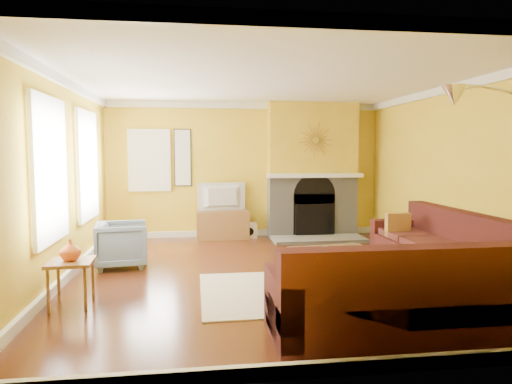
{
  "coord_description": "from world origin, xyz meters",
  "views": [
    {
      "loc": [
        -1.02,
        -6.22,
        1.71
      ],
      "look_at": [
        -0.13,
        0.4,
        1.12
      ],
      "focal_mm": 32.0,
      "sensor_mm": 36.0,
      "label": 1
    }
  ],
  "objects": [
    {
      "name": "floor",
      "position": [
        0.0,
        0.0,
        -0.01
      ],
      "size": [
        5.5,
        6.0,
        0.02
      ],
      "primitive_type": "cube",
      "color": "#602B14",
      "rests_on": "ground"
    },
    {
      "name": "ceiling",
      "position": [
        0.0,
        0.0,
        2.71
      ],
      "size": [
        5.5,
        6.0,
        0.02
      ],
      "primitive_type": "cube",
      "color": "white",
      "rests_on": "ground"
    },
    {
      "name": "wall_back",
      "position": [
        0.0,
        3.01,
        1.35
      ],
      "size": [
        5.5,
        0.02,
        2.7
      ],
      "primitive_type": "cube",
      "color": "gold",
      "rests_on": "ground"
    },
    {
      "name": "wall_front",
      "position": [
        0.0,
        -3.01,
        1.35
      ],
      "size": [
        5.5,
        0.02,
        2.7
      ],
      "primitive_type": "cube",
      "color": "gold",
      "rests_on": "ground"
    },
    {
      "name": "wall_left",
      "position": [
        -2.76,
        0.0,
        1.35
      ],
      "size": [
        0.02,
        6.0,
        2.7
      ],
      "primitive_type": "cube",
      "color": "gold",
      "rests_on": "ground"
    },
    {
      "name": "wall_right",
      "position": [
        2.76,
        0.0,
        1.35
      ],
      "size": [
        0.02,
        6.0,
        2.7
      ],
      "primitive_type": "cube",
      "color": "gold",
      "rests_on": "ground"
    },
    {
      "name": "baseboard",
      "position": [
        0.0,
        0.0,
        0.06
      ],
      "size": [
        5.5,
        6.0,
        0.12
      ],
      "primitive_type": null,
      "color": "white",
      "rests_on": "floor"
    },
    {
      "name": "crown_molding",
      "position": [
        0.0,
        0.0,
        2.64
      ],
      "size": [
        5.5,
        6.0,
        0.12
      ],
      "primitive_type": null,
      "color": "white",
      "rests_on": "ceiling"
    },
    {
      "name": "window_left_near",
      "position": [
        -2.72,
        1.3,
        1.5
      ],
      "size": [
        0.06,
        1.22,
        1.72
      ],
      "primitive_type": "cube",
      "color": "white",
      "rests_on": "wall_left"
    },
    {
      "name": "window_left_far",
      "position": [
        -2.72,
        -0.6,
        1.5
      ],
      "size": [
        0.06,
        1.22,
        1.72
      ],
      "primitive_type": "cube",
      "color": "white",
      "rests_on": "wall_left"
    },
    {
      "name": "window_back",
      "position": [
        -1.9,
        2.96,
        1.55
      ],
      "size": [
        0.82,
        0.06,
        1.22
      ],
      "primitive_type": "cube",
      "color": "white",
      "rests_on": "wall_back"
    },
    {
      "name": "wall_art",
      "position": [
        -1.25,
        2.97,
        1.6
      ],
      "size": [
        0.34,
        0.04,
        1.14
      ],
      "primitive_type": "cube",
      "color": "white",
      "rests_on": "wall_back"
    },
    {
      "name": "fireplace",
      "position": [
        1.35,
        2.8,
        1.35
      ],
      "size": [
        1.8,
        0.4,
        2.7
      ],
      "primitive_type": null,
      "color": "gray",
      "rests_on": "floor"
    },
    {
      "name": "mantel",
      "position": [
        1.35,
        2.56,
        1.25
      ],
      "size": [
        1.92,
        0.22,
        0.08
      ],
      "primitive_type": "cube",
      "color": "white",
      "rests_on": "fireplace"
    },
    {
      "name": "hearth",
      "position": [
        1.35,
        2.25,
        0.03
      ],
      "size": [
        1.8,
        0.7,
        0.06
      ],
      "primitive_type": "cube",
      "color": "gray",
      "rests_on": "floor"
    },
    {
      "name": "sunburst",
      "position": [
        1.35,
        2.57,
        1.95
      ],
      "size": [
        0.7,
        0.04,
        0.7
      ],
      "primitive_type": null,
      "color": "olive",
      "rests_on": "fireplace"
    },
    {
      "name": "rug",
      "position": [
        0.24,
        -0.86,
        0.01
      ],
      "size": [
        2.4,
        1.8,
        0.02
      ],
      "primitive_type": "cube",
      "color": "beige",
      "rests_on": "floor"
    },
    {
      "name": "sectional_sofa",
      "position": [
        1.2,
        -0.89,
        0.45
      ],
      "size": [
        3.09,
        3.62,
        0.9
      ],
      "primitive_type": null,
      "color": "#471916",
      "rests_on": "floor"
    },
    {
      "name": "coffee_table",
      "position": [
        0.82,
        -0.61,
        0.21
      ],
      "size": [
        1.18,
        1.18,
        0.42
      ],
      "primitive_type": null,
      "rotation": [
        0.0,
        0.0,
        0.11
      ],
      "color": "white",
      "rests_on": "floor"
    },
    {
      "name": "media_console",
      "position": [
        -0.48,
        2.72,
        0.28
      ],
      "size": [
        1.02,
        0.46,
        0.56
      ],
      "primitive_type": "cube",
      "color": "olive",
      "rests_on": "floor"
    },
    {
      "name": "tv",
      "position": [
        -0.48,
        2.72,
        0.83
      ],
      "size": [
        0.95,
        0.25,
        0.55
      ],
      "primitive_type": "imported",
      "rotation": [
        0.0,
        0.0,
        3.28
      ],
      "color": "black",
      "rests_on": "media_console"
    },
    {
      "name": "subwoofer",
      "position": [
        0.05,
        2.75,
        0.15
      ],
      "size": [
        0.29,
        0.29,
        0.29
      ],
      "primitive_type": "cube",
      "color": "white",
      "rests_on": "floor"
    },
    {
      "name": "armchair",
      "position": [
        -2.1,
        0.68,
        0.34
      ],
      "size": [
        0.83,
        0.81,
        0.68
      ],
      "primitive_type": "imported",
      "rotation": [
        0.0,
        0.0,
        1.7
      ],
      "color": "slate",
      "rests_on": "floor"
    },
    {
      "name": "side_table",
      "position": [
        -2.38,
        -1.07,
        0.26
      ],
      "size": [
        0.49,
        0.49,
        0.52
      ],
      "primitive_type": null,
      "rotation": [
        0.0,
        0.0,
        0.05
      ],
      "color": "olive",
      "rests_on": "floor"
    },
    {
      "name": "vase",
      "position": [
        -2.38,
        -1.07,
        0.64
      ],
      "size": [
        0.27,
        0.27,
        0.24
      ],
      "primitive_type": "imported",
      "rotation": [
        0.0,
        0.0,
        0.22
      ],
      "color": "#D8591E",
      "rests_on": "side_table"
    },
    {
      "name": "book",
      "position": [
        0.66,
        -0.5,
        0.43
      ],
      "size": [
        0.29,
        0.3,
        0.02
      ],
      "primitive_type": "imported",
      "rotation": [
        0.0,
        0.0,
        0.62
      ],
      "color": "white",
      "rests_on": "coffee_table"
    }
  ]
}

